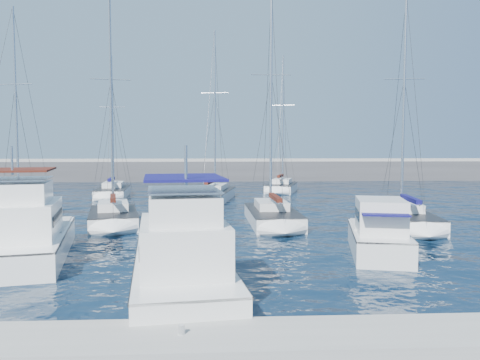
{
  "coord_description": "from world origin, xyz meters",
  "views": [
    {
      "loc": [
        0.87,
        -22.38,
        5.24
      ],
      "look_at": [
        2.51,
        9.58,
        3.0
      ],
      "focal_mm": 35.0,
      "sensor_mm": 36.0,
      "label": 1
    }
  ],
  "objects_px": {
    "motor_yacht_stbd_inner": "(182,265)",
    "sailboat_back_c": "(282,187)",
    "sailboat_mid_b": "(113,217)",
    "sailboat_mid_a": "(13,212)",
    "sailboat_back_a": "(113,192)",
    "motor_yacht_port_inner": "(25,236)",
    "motor_yacht_stbd_outer": "(379,236)",
    "sailboat_back_b": "(213,195)",
    "sailboat_mid_e": "(404,218)",
    "sailboat_mid_d": "(272,216)"
  },
  "relations": [
    {
      "from": "sailboat_mid_d",
      "to": "motor_yacht_port_inner",
      "type": "bearing_deg",
      "value": -143.69
    },
    {
      "from": "sailboat_mid_b",
      "to": "sailboat_back_b",
      "type": "bearing_deg",
      "value": 52.74
    },
    {
      "from": "motor_yacht_stbd_outer",
      "to": "sailboat_mid_a",
      "type": "distance_m",
      "value": 25.9
    },
    {
      "from": "motor_yacht_stbd_outer",
      "to": "sailboat_back_c",
      "type": "xyz_separation_m",
      "value": [
        -0.16,
        32.53,
        -0.39
      ]
    },
    {
      "from": "motor_yacht_port_inner",
      "to": "motor_yacht_stbd_inner",
      "type": "bearing_deg",
      "value": -48.88
    },
    {
      "from": "motor_yacht_stbd_outer",
      "to": "sailboat_mid_b",
      "type": "bearing_deg",
      "value": 159.67
    },
    {
      "from": "motor_yacht_stbd_inner",
      "to": "sailboat_mid_e",
      "type": "height_order",
      "value": "sailboat_mid_e"
    },
    {
      "from": "sailboat_mid_e",
      "to": "sailboat_back_c",
      "type": "distance_m",
      "value": 24.73
    },
    {
      "from": "motor_yacht_stbd_inner",
      "to": "sailboat_back_c",
      "type": "distance_m",
      "value": 39.46
    },
    {
      "from": "sailboat_back_a",
      "to": "motor_yacht_stbd_inner",
      "type": "bearing_deg",
      "value": -79.8
    },
    {
      "from": "motor_yacht_stbd_inner",
      "to": "motor_yacht_port_inner",
      "type": "bearing_deg",
      "value": 135.81
    },
    {
      "from": "sailboat_mid_b",
      "to": "sailboat_mid_e",
      "type": "relative_size",
      "value": 1.0
    },
    {
      "from": "motor_yacht_port_inner",
      "to": "sailboat_back_a",
      "type": "relative_size",
      "value": 0.66
    },
    {
      "from": "sailboat_mid_d",
      "to": "sailboat_mid_e",
      "type": "distance_m",
      "value": 8.83
    },
    {
      "from": "sailboat_mid_e",
      "to": "sailboat_back_c",
      "type": "xyz_separation_m",
      "value": [
        -4.82,
        24.26,
        0.03
      ]
    },
    {
      "from": "sailboat_mid_d",
      "to": "sailboat_mid_e",
      "type": "bearing_deg",
      "value": -10.39
    },
    {
      "from": "motor_yacht_stbd_inner",
      "to": "sailboat_mid_b",
      "type": "xyz_separation_m",
      "value": [
        -5.78,
        15.61,
        -0.59
      ]
    },
    {
      "from": "sailboat_mid_a",
      "to": "sailboat_mid_b",
      "type": "xyz_separation_m",
      "value": [
        7.83,
        -2.75,
        0.01
      ]
    },
    {
      "from": "sailboat_back_c",
      "to": "sailboat_back_a",
      "type": "bearing_deg",
      "value": -150.64
    },
    {
      "from": "sailboat_mid_a",
      "to": "sailboat_mid_b",
      "type": "bearing_deg",
      "value": -6.81
    },
    {
      "from": "motor_yacht_stbd_inner",
      "to": "motor_yacht_stbd_outer",
      "type": "xyz_separation_m",
      "value": [
        9.1,
        5.9,
        -0.19
      ]
    },
    {
      "from": "motor_yacht_port_inner",
      "to": "sailboat_mid_b",
      "type": "height_order",
      "value": "sailboat_mid_b"
    },
    {
      "from": "motor_yacht_port_inner",
      "to": "sailboat_back_c",
      "type": "distance_m",
      "value": 36.71
    },
    {
      "from": "motor_yacht_stbd_inner",
      "to": "sailboat_back_a",
      "type": "bearing_deg",
      "value": 98.45
    },
    {
      "from": "sailboat_mid_b",
      "to": "sailboat_back_c",
      "type": "distance_m",
      "value": 27.16
    },
    {
      "from": "sailboat_mid_d",
      "to": "sailboat_back_a",
      "type": "xyz_separation_m",
      "value": [
        -14.83,
        18.4,
        -0.01
      ]
    },
    {
      "from": "sailboat_mid_b",
      "to": "sailboat_back_a",
      "type": "xyz_separation_m",
      "value": [
        -4.01,
        18.36,
        -0.02
      ]
    },
    {
      "from": "motor_yacht_stbd_outer",
      "to": "sailboat_back_a",
      "type": "xyz_separation_m",
      "value": [
        -18.88,
        28.07,
        -0.42
      ]
    },
    {
      "from": "motor_yacht_port_inner",
      "to": "sailboat_back_b",
      "type": "relative_size",
      "value": 0.59
    },
    {
      "from": "motor_yacht_stbd_inner",
      "to": "sailboat_mid_e",
      "type": "relative_size",
      "value": 0.6
    },
    {
      "from": "motor_yacht_stbd_inner",
      "to": "sailboat_mid_b",
      "type": "height_order",
      "value": "sailboat_mid_b"
    },
    {
      "from": "sailboat_mid_a",
      "to": "sailboat_back_a",
      "type": "height_order",
      "value": "sailboat_mid_a"
    },
    {
      "from": "motor_yacht_stbd_outer",
      "to": "sailboat_back_a",
      "type": "distance_m",
      "value": 33.83
    },
    {
      "from": "motor_yacht_stbd_outer",
      "to": "sailboat_back_c",
      "type": "height_order",
      "value": "sailboat_back_c"
    },
    {
      "from": "sailboat_mid_d",
      "to": "sailboat_back_a",
      "type": "bearing_deg",
      "value": 127.48
    },
    {
      "from": "sailboat_back_a",
      "to": "sailboat_mid_d",
      "type": "bearing_deg",
      "value": -57.01
    },
    {
      "from": "sailboat_mid_b",
      "to": "sailboat_back_c",
      "type": "bearing_deg",
      "value": 44.89
    },
    {
      "from": "motor_yacht_port_inner",
      "to": "sailboat_mid_a",
      "type": "bearing_deg",
      "value": 102.72
    },
    {
      "from": "motor_yacht_port_inner",
      "to": "sailboat_mid_e",
      "type": "distance_m",
      "value": 23.08
    },
    {
      "from": "sailboat_back_a",
      "to": "sailboat_back_c",
      "type": "bearing_deg",
      "value": 7.55
    },
    {
      "from": "sailboat_mid_e",
      "to": "motor_yacht_port_inner",
      "type": "bearing_deg",
      "value": -150.44
    },
    {
      "from": "motor_yacht_port_inner",
      "to": "sailboat_mid_d",
      "type": "xyz_separation_m",
      "value": [
        12.75,
        9.85,
        -0.6
      ]
    },
    {
      "from": "motor_yacht_stbd_outer",
      "to": "sailboat_back_c",
      "type": "distance_m",
      "value": 32.54
    },
    {
      "from": "motor_yacht_port_inner",
      "to": "sailboat_back_c",
      "type": "relative_size",
      "value": 0.62
    },
    {
      "from": "motor_yacht_stbd_outer",
      "to": "motor_yacht_stbd_inner",
      "type": "bearing_deg",
      "value": -134.25
    },
    {
      "from": "sailboat_mid_b",
      "to": "motor_yacht_port_inner",
      "type": "bearing_deg",
      "value": -113.3
    },
    {
      "from": "sailboat_back_c",
      "to": "motor_yacht_stbd_inner",
      "type": "bearing_deg",
      "value": -87.16
    },
    {
      "from": "motor_yacht_stbd_inner",
      "to": "sailboat_mid_e",
      "type": "bearing_deg",
      "value": 38.23
    },
    {
      "from": "sailboat_back_a",
      "to": "sailboat_back_b",
      "type": "bearing_deg",
      "value": -26.02
    },
    {
      "from": "motor_yacht_stbd_outer",
      "to": "sailboat_mid_a",
      "type": "relative_size",
      "value": 0.44
    }
  ]
}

